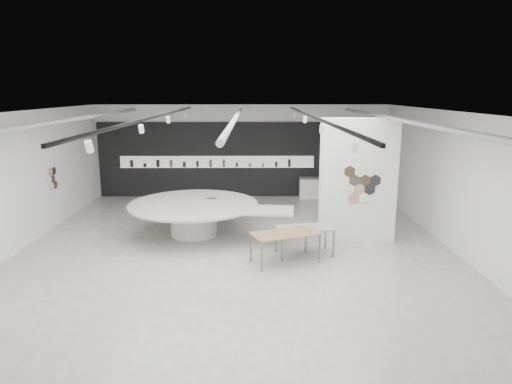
{
  "coord_description": "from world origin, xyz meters",
  "views": [
    {
      "loc": [
        0.45,
        -11.84,
        4.33
      ],
      "look_at": [
        0.56,
        1.2,
        1.44
      ],
      "focal_mm": 32.0,
      "sensor_mm": 36.0,
      "label": 1
    }
  ],
  "objects_px": {
    "display_island": "(196,214)",
    "kitchen_counter": "(317,188)",
    "partition_column": "(358,181)",
    "sample_table_stone": "(305,230)",
    "sample_table_wood": "(285,235)"
  },
  "relations": [
    {
      "from": "kitchen_counter",
      "to": "sample_table_wood",
      "type": "bearing_deg",
      "value": -101.62
    },
    {
      "from": "partition_column",
      "to": "sample_table_stone",
      "type": "xyz_separation_m",
      "value": [
        -1.65,
        -1.14,
        -1.1
      ]
    },
    {
      "from": "partition_column",
      "to": "sample_table_stone",
      "type": "relative_size",
      "value": 2.25
    },
    {
      "from": "display_island",
      "to": "sample_table_stone",
      "type": "distance_m",
      "value": 3.59
    },
    {
      "from": "display_island",
      "to": "kitchen_counter",
      "type": "bearing_deg",
      "value": 54.1
    },
    {
      "from": "sample_table_stone",
      "to": "kitchen_counter",
      "type": "bearing_deg",
      "value": 79.19
    },
    {
      "from": "sample_table_wood",
      "to": "kitchen_counter",
      "type": "height_order",
      "value": "kitchen_counter"
    },
    {
      "from": "sample_table_wood",
      "to": "sample_table_stone",
      "type": "height_order",
      "value": "sample_table_wood"
    },
    {
      "from": "display_island",
      "to": "sample_table_wood",
      "type": "height_order",
      "value": "display_island"
    },
    {
      "from": "kitchen_counter",
      "to": "sample_table_stone",
      "type": "bearing_deg",
      "value": -98.19
    },
    {
      "from": "display_island",
      "to": "kitchen_counter",
      "type": "xyz_separation_m",
      "value": [
        4.4,
        4.9,
        -0.23
      ]
    },
    {
      "from": "partition_column",
      "to": "display_island",
      "type": "bearing_deg",
      "value": 172.39
    },
    {
      "from": "partition_column",
      "to": "display_island",
      "type": "height_order",
      "value": "partition_column"
    },
    {
      "from": "kitchen_counter",
      "to": "display_island",
      "type": "bearing_deg",
      "value": -129.29
    },
    {
      "from": "sample_table_wood",
      "to": "sample_table_stone",
      "type": "distance_m",
      "value": 0.8
    }
  ]
}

